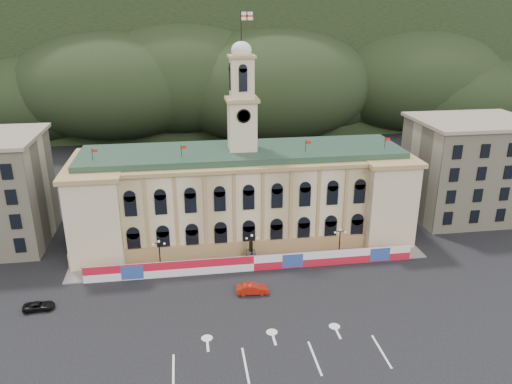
{
  "coord_description": "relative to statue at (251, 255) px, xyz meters",
  "views": [
    {
      "loc": [
        -9.59,
        -51.29,
        37.66
      ],
      "look_at": [
        0.79,
        18.0,
        11.63
      ],
      "focal_mm": 35.0,
      "sensor_mm": 36.0,
      "label": 1
    }
  ],
  "objects": [
    {
      "name": "city_hall",
      "position": [
        0.0,
        9.63,
        6.66
      ],
      "size": [
        56.2,
        17.6,
        37.1
      ],
      "color": "beige",
      "rests_on": "ground"
    },
    {
      "name": "red_sedan",
      "position": [
        -1.11,
        -9.35,
        -0.45
      ],
      "size": [
        2.11,
        4.68,
        1.48
      ],
      "primitive_type": "imported",
      "rotation": [
        0.0,
        0.0,
        1.51
      ],
      "color": "#A4180B",
      "rests_on": "ground"
    },
    {
      "name": "lamp_center",
      "position": [
        0.0,
        -1.0,
        1.89
      ],
      "size": [
        1.96,
        0.44,
        5.15
      ],
      "color": "black",
      "rests_on": "ground"
    },
    {
      "name": "pavement",
      "position": [
        0.0,
        -0.25,
        -1.11
      ],
      "size": [
        56.0,
        5.5,
        0.16
      ],
      "primitive_type": "cube",
      "color": "slate",
      "rests_on": "ground"
    },
    {
      "name": "hill_ridge",
      "position": [
        0.03,
        103.99,
        18.3
      ],
      "size": [
        230.0,
        80.0,
        64.0
      ],
      "color": "black",
      "rests_on": "ground"
    },
    {
      "name": "side_building_right",
      "position": [
        43.0,
        12.93,
        8.14
      ],
      "size": [
        21.0,
        17.0,
        18.6
      ],
      "color": "#B4A98B",
      "rests_on": "ground"
    },
    {
      "name": "lamp_left",
      "position": [
        -14.0,
        -1.0,
        1.89
      ],
      "size": [
        1.96,
        0.44,
        5.15
      ],
      "color": "black",
      "rests_on": "ground"
    },
    {
      "name": "ground",
      "position": [
        0.0,
        -18.0,
        -1.19
      ],
      "size": [
        260.0,
        260.0,
        0.0
      ],
      "primitive_type": "plane",
      "color": "black",
      "rests_on": "ground"
    },
    {
      "name": "statue",
      "position": [
        0.0,
        0.0,
        0.0
      ],
      "size": [
        1.4,
        1.4,
        3.72
      ],
      "color": "#595651",
      "rests_on": "ground"
    },
    {
      "name": "lamp_right",
      "position": [
        14.0,
        -1.0,
        1.89
      ],
      "size": [
        1.96,
        0.44,
        5.15
      ],
      "color": "black",
      "rests_on": "ground"
    },
    {
      "name": "black_suv",
      "position": [
        -29.65,
        -9.15,
        -0.63
      ],
      "size": [
        2.36,
        4.24,
        1.11
      ],
      "primitive_type": "imported",
      "rotation": [
        0.0,
        0.0,
        1.64
      ],
      "color": "black",
      "rests_on": "ground"
    },
    {
      "name": "hoarding_fence",
      "position": [
        0.06,
        -2.93,
        0.06
      ],
      "size": [
        50.0,
        0.44,
        2.5
      ],
      "color": "red",
      "rests_on": "ground"
    },
    {
      "name": "lane_markings",
      "position": [
        0.0,
        -23.0,
        -1.18
      ],
      "size": [
        26.0,
        10.0,
        0.02
      ],
      "primitive_type": null,
      "color": "white",
      "rests_on": "ground"
    }
  ]
}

